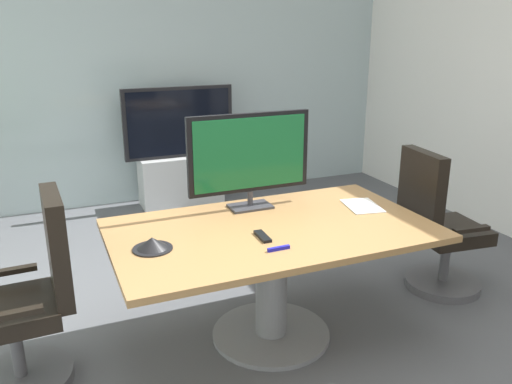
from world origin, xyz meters
name	(u,v)px	position (x,y,z in m)	size (l,w,h in m)	color
ground_plane	(258,333)	(0.00, 0.00, 0.00)	(7.19, 7.19, 0.00)	#515459
wall_back_glass_partition	(147,67)	(0.00, 3.10, 1.49)	(5.81, 0.10, 2.98)	#9EB2B7
conference_table	(272,256)	(0.07, -0.06, 0.56)	(1.94, 1.12, 0.76)	olive
office_chair_left	(30,308)	(-1.33, 0.06, 0.46)	(0.60, 0.58, 1.09)	#4C4C51
office_chair_right	(437,233)	(1.46, 0.04, 0.46)	(0.62, 0.60, 1.09)	#4C4C51
tv_monitor	(250,155)	(0.08, 0.34, 1.12)	(0.84, 0.18, 0.64)	#333338
wall_display_unit	(181,166)	(0.23, 2.74, 0.44)	(1.20, 0.36, 1.31)	#B7BABC
conference_phone	(152,244)	(-0.68, -0.10, 0.79)	(0.22, 0.22, 0.07)	black
remote_control	(263,236)	(-0.05, -0.19, 0.77)	(0.05, 0.17, 0.02)	black
whiteboard_marker	(279,248)	(-0.04, -0.38, 0.77)	(0.13, 0.02, 0.02)	#1919A5
paper_notepad	(362,206)	(0.79, 0.05, 0.76)	(0.21, 0.30, 0.01)	white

